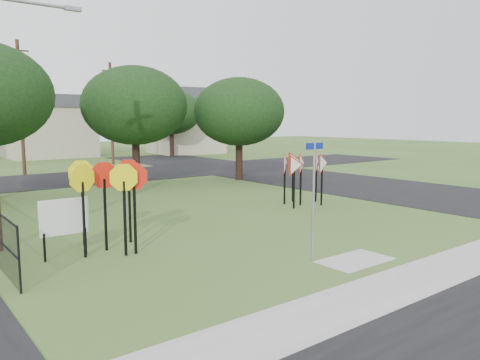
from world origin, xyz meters
name	(u,v)px	position (x,y,z in m)	size (l,w,h in m)	color
ground	(292,242)	(0.00, 0.00, 0.00)	(140.00, 140.00, 0.00)	#385A21
sidewalk	(417,279)	(0.00, -4.20, 0.01)	(30.00, 1.60, 0.02)	#9D9C95
planting_strip	(467,293)	(0.00, -5.40, 0.01)	(30.00, 0.80, 0.02)	#385A21
street_right	(318,179)	(12.00, 10.00, 0.01)	(8.00, 50.00, 0.02)	black
street_far	(74,178)	(0.00, 20.00, 0.01)	(60.00, 8.00, 0.02)	black
curb_pad	(355,261)	(0.00, -2.40, 0.01)	(2.00, 1.20, 0.02)	#9D9C95
street_name_sign	(314,194)	(-0.88, -1.68, 1.79)	(0.65, 0.06, 3.13)	gray
stop_sign_cluster	(109,185)	(-4.72, 2.54, 1.90)	(2.37, 2.15, 2.57)	black
yield_sign_cluster	(302,165)	(4.93, 4.48, 1.74)	(2.94, 1.71, 2.36)	black
info_board	(64,219)	(-5.99, 2.57, 1.08)	(1.31, 0.05, 1.63)	black
far_pole_a	(21,107)	(-2.00, 24.00, 4.60)	(1.40, 0.24, 9.00)	#473120
far_pole_b	(111,113)	(6.00, 28.00, 4.35)	(1.40, 0.24, 8.50)	#473120
house_mid	(46,126)	(4.00, 40.00, 3.15)	(8.40, 8.40, 6.20)	#BBB496
house_right	(185,121)	(18.00, 36.00, 3.65)	(8.30, 8.30, 7.20)	#BBB496
tree_near_mid	(135,106)	(2.00, 15.00, 4.54)	(6.00, 6.00, 6.80)	black
tree_near_right	(239,112)	(8.00, 13.00, 4.22)	(5.60, 5.60, 6.33)	black
tree_far_right	(171,112)	(14.00, 32.00, 4.54)	(6.00, 6.00, 6.80)	black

